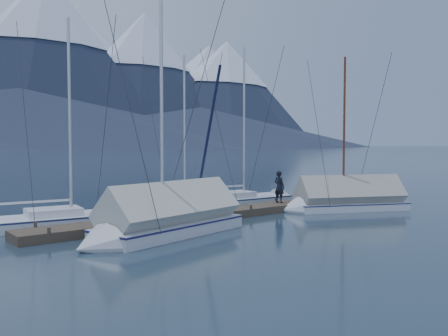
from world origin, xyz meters
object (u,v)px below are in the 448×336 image
at_px(sailboat_open_mid, 193,208).
at_px(sailboat_open_right, 251,201).
at_px(sailboat_open_left, 83,220).
at_px(person, 279,187).
at_px(sailboat_covered_far, 160,223).
at_px(sailboat_covered_near, 341,202).

bearing_deg(sailboat_open_mid, sailboat_open_right, 2.65).
xyz_separation_m(sailboat_open_left, sailboat_open_mid, (5.63, 0.21, -0.01)).
bearing_deg(sailboat_open_left, person, -12.54).
relative_size(sailboat_covered_far, person, 6.07).
height_order(sailboat_open_mid, sailboat_covered_far, sailboat_covered_far).
distance_m(sailboat_covered_near, person, 3.10).
height_order(sailboat_covered_near, sailboat_covered_far, sailboat_covered_far).
xyz_separation_m(sailboat_open_mid, person, (3.65, -2.27, 0.99)).
xyz_separation_m(sailboat_open_mid, sailboat_open_right, (3.99, 0.18, 0.02)).
relative_size(sailboat_open_mid, person, 5.18).
height_order(sailboat_open_mid, sailboat_open_right, sailboat_open_right).
bearing_deg(sailboat_open_right, sailboat_open_left, -177.64).
xyz_separation_m(sailboat_open_mid, sailboat_covered_far, (-4.59, -4.46, 0.33)).
height_order(sailboat_open_right, sailboat_covered_far, sailboat_covered_far).
bearing_deg(sailboat_open_right, sailboat_covered_near, -67.82).
bearing_deg(sailboat_covered_near, sailboat_open_mid, 143.28).
xyz_separation_m(sailboat_open_left, sailboat_covered_far, (1.04, -4.25, 0.31)).
distance_m(sailboat_covered_near, sailboat_covered_far, 10.42).
bearing_deg(sailboat_open_left, sailboat_covered_far, -76.25).
distance_m(sailboat_open_left, person, 9.56).
distance_m(sailboat_open_right, person, 2.67).
bearing_deg(sailboat_covered_far, sailboat_covered_near, 0.61).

